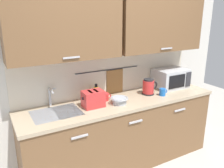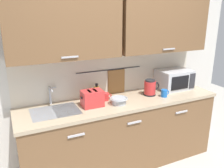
% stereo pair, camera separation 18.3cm
% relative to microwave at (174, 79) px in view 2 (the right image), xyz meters
% --- Properties ---
extents(counter_unit, '(2.53, 0.64, 0.90)m').
position_rel_microwave_xyz_m(counter_unit, '(-0.89, -0.11, -0.58)').
color(counter_unit, brown).
rests_on(counter_unit, ground).
extents(back_wall_assembly, '(3.70, 0.41, 2.50)m').
position_rel_microwave_xyz_m(back_wall_assembly, '(-0.88, 0.12, 0.49)').
color(back_wall_assembly, silver).
rests_on(back_wall_assembly, ground).
extents(sink_faucet, '(0.09, 0.17, 0.22)m').
position_rel_microwave_xyz_m(sink_faucet, '(-1.70, 0.12, 0.01)').
color(sink_faucet, '#B2B5BA').
rests_on(sink_faucet, counter_unit).
extents(microwave, '(0.46, 0.35, 0.27)m').
position_rel_microwave_xyz_m(microwave, '(0.00, 0.00, 0.00)').
color(microwave, silver).
rests_on(microwave, counter_unit).
extents(electric_kettle, '(0.23, 0.16, 0.21)m').
position_rel_microwave_xyz_m(electric_kettle, '(-0.46, -0.09, -0.03)').
color(electric_kettle, black).
rests_on(electric_kettle, counter_unit).
extents(dish_soap_bottle, '(0.06, 0.06, 0.20)m').
position_rel_microwave_xyz_m(dish_soap_bottle, '(-1.14, 0.08, -0.05)').
color(dish_soap_bottle, yellow).
rests_on(dish_soap_bottle, counter_unit).
extents(mug_near_sink, '(0.12, 0.08, 0.09)m').
position_rel_microwave_xyz_m(mug_near_sink, '(-1.06, -0.02, -0.09)').
color(mug_near_sink, red).
rests_on(mug_near_sink, counter_unit).
extents(mixing_bowl, '(0.21, 0.21, 0.08)m').
position_rel_microwave_xyz_m(mixing_bowl, '(-0.97, -0.19, -0.09)').
color(mixing_bowl, '#A5ADB7').
rests_on(mixing_bowl, counter_unit).
extents(toaster, '(0.26, 0.17, 0.19)m').
position_rel_microwave_xyz_m(toaster, '(-1.28, -0.12, -0.04)').
color(toaster, red).
rests_on(toaster, counter_unit).
extents(mug_by_kettle, '(0.12, 0.08, 0.09)m').
position_rel_microwave_xyz_m(mug_by_kettle, '(-0.33, -0.22, -0.09)').
color(mug_by_kettle, blue).
rests_on(mug_by_kettle, counter_unit).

